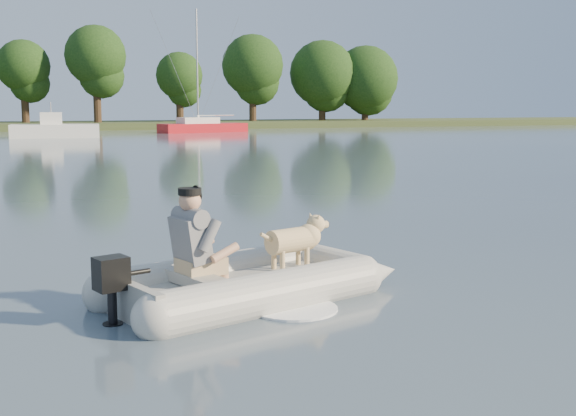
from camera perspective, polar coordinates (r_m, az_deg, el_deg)
name	(u,v)px	position (r m, az deg, el deg)	size (l,w,h in m)	color
water	(319,299)	(8.38, 2.45, -7.19)	(160.00, 160.00, 0.00)	slate
shore_bank	(54,126)	(69.54, -17.98, 6.17)	(160.00, 12.00, 0.70)	#47512D
treeline	(69,69)	(68.77, -16.90, 10.48)	(75.85, 7.35, 9.27)	#332316
dinghy	(249,246)	(8.34, -3.14, -2.99)	(4.93, 3.79, 1.41)	#A5A5A0
man	(192,236)	(7.96, -7.57, -2.20)	(0.74, 0.64, 1.10)	slate
dog	(290,245)	(8.78, 0.20, -2.91)	(0.95, 0.34, 0.64)	tan
outboard_motor	(112,294)	(7.57, -13.74, -6.60)	(0.42, 0.30, 0.81)	black
motorboat	(55,121)	(50.99, -17.95, 6.57)	(5.90, 2.27, 2.50)	white
sailboat	(202,127)	(58.56, -6.79, 6.38)	(7.43, 3.81, 9.79)	#B4141C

